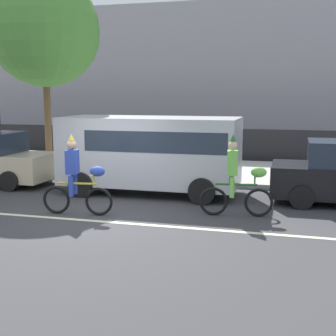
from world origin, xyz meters
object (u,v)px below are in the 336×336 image
object	(u,v)px
parade_cyclist_lime	(237,181)
pedestrian_onlooker	(201,146)
parade_cyclist_cobalt	(77,180)
parked_van_silver	(153,149)

from	to	relation	value
parade_cyclist_lime	pedestrian_onlooker	world-z (taller)	parade_cyclist_lime
parade_cyclist_cobalt	pedestrian_onlooker	size ratio (longest dim) A/B	1.19
pedestrian_onlooker	parade_cyclist_lime	bearing A→B (deg)	-70.76
parade_cyclist_lime	pedestrian_onlooker	distance (m)	5.82
parked_van_silver	pedestrian_onlooker	bearing A→B (deg)	78.75
parked_van_silver	pedestrian_onlooker	world-z (taller)	parked_van_silver
parade_cyclist_cobalt	parked_van_silver	xyz separation A→B (m)	(1.00, 2.76, 0.44)
parked_van_silver	pedestrian_onlooker	xyz separation A→B (m)	(0.71, 3.57, -0.27)
parade_cyclist_lime	parked_van_silver	size ratio (longest dim) A/B	0.38
parked_van_silver	parade_cyclist_lime	bearing A→B (deg)	-36.15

